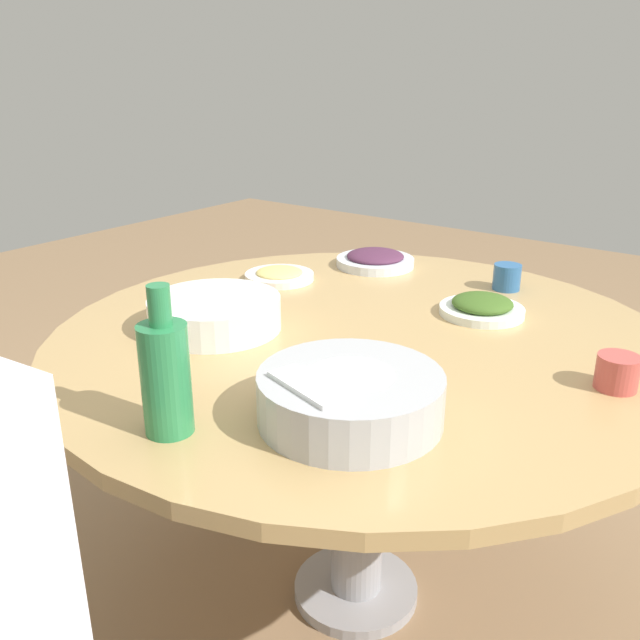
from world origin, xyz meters
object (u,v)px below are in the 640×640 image
dish_noodles (279,275)px  green_bottle (166,375)px  tea_cup_near (617,372)px  soup_bowl (215,314)px  dish_greens (482,307)px  tea_cup_far (507,277)px  round_dining_table (361,372)px  dish_eggplant (375,259)px  rice_bowl (350,396)px

dish_noodles → green_bottle: 0.84m
green_bottle → tea_cup_near: green_bottle is taller
soup_bowl → dish_greens: soup_bowl is taller
soup_bowl → dish_noodles: bearing=108.4°
dish_greens → tea_cup_far: size_ratio=2.79×
green_bottle → tea_cup_near: (0.54, 0.59, -0.07)m
round_dining_table → dish_eggplant: (-0.26, 0.47, 0.12)m
dish_greens → green_bottle: green_bottle is taller
round_dining_table → rice_bowl: size_ratio=4.45×
round_dining_table → dish_noodles: (-0.40, 0.20, 0.11)m
soup_bowl → green_bottle: size_ratio=1.25×
dish_greens → dish_eggplant: (-0.43, 0.20, 0.00)m
round_dining_table → dish_noodles: size_ratio=7.23×
rice_bowl → dish_noodles: size_ratio=1.62×
round_dining_table → tea_cup_far: 0.52m
soup_bowl → green_bottle: (0.27, -0.37, 0.07)m
rice_bowl → soup_bowl: (-0.48, 0.17, -0.01)m
tea_cup_near → dish_noodles: bearing=170.9°
tea_cup_near → tea_cup_far: (-0.39, 0.44, 0.00)m
dish_eggplant → tea_cup_near: 0.89m
round_dining_table → green_bottle: size_ratio=5.56×
round_dining_table → dish_eggplant: 0.55m
dish_eggplant → tea_cup_near: tea_cup_near is taller
tea_cup_far → rice_bowl: bearing=-85.4°
dish_eggplant → green_bottle: size_ratio=0.92×
dish_eggplant → tea_cup_far: size_ratio=3.19×
round_dining_table → tea_cup_far: bearing=74.6°
green_bottle → soup_bowl: bearing=125.7°
tea_cup_near → tea_cup_far: 0.59m
dish_noodles → dish_eggplant: 0.31m
round_dining_table → tea_cup_near: 0.54m
rice_bowl → soup_bowl: rice_bowl is taller
round_dining_table → rice_bowl: 0.42m
dish_noodles → green_bottle: green_bottle is taller
green_bottle → tea_cup_near: 0.80m
dish_eggplant → tea_cup_far: tea_cup_far is taller
dish_greens → dish_eggplant: 0.47m
rice_bowl → dish_noodles: bearing=138.2°
dish_greens → rice_bowl: bearing=-86.5°
dish_noodles → tea_cup_far: tea_cup_far is taller
tea_cup_near → dish_eggplant: bearing=151.8°
round_dining_table → tea_cup_far: (0.13, 0.49, 0.13)m
soup_bowl → dish_eggplant: 0.65m
round_dining_table → tea_cup_near: (0.53, 0.05, 0.13)m
rice_bowl → soup_bowl: 0.51m
round_dining_table → soup_bowl: size_ratio=4.46×
round_dining_table → soup_bowl: 0.35m
dish_eggplant → round_dining_table: bearing=-60.8°
rice_bowl → dish_noodles: rice_bowl is taller
round_dining_table → green_bottle: 0.58m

